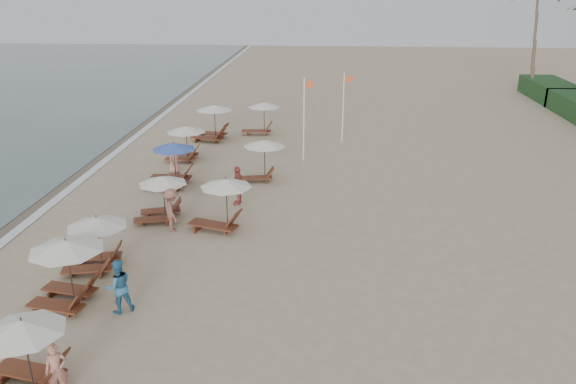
# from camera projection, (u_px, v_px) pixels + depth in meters

# --- Properties ---
(ground) EXTENTS (160.00, 160.00, 0.00)m
(ground) POSITION_uv_depth(u_px,v_px,m) (260.00, 309.00, 18.65)
(ground) COLOR tan
(ground) RESTS_ON ground
(wet_sand_band) EXTENTS (3.20, 140.00, 0.01)m
(wet_sand_band) POSITION_uv_depth(u_px,v_px,m) (40.00, 193.00, 28.85)
(wet_sand_band) COLOR #6B5E4C
(wet_sand_band) RESTS_ON ground
(foam_line) EXTENTS (0.50, 140.00, 0.02)m
(foam_line) POSITION_uv_depth(u_px,v_px,m) (65.00, 193.00, 28.76)
(foam_line) COLOR white
(foam_line) RESTS_ON ground
(lounger_station_0) EXTENTS (2.56, 2.17, 2.23)m
(lounger_station_0) POSITION_uv_depth(u_px,v_px,m) (19.00, 359.00, 14.47)
(lounger_station_0) COLOR maroon
(lounger_station_0) RESTS_ON ground
(lounger_station_1) EXTENTS (2.64, 2.42, 2.34)m
(lounger_station_1) POSITION_uv_depth(u_px,v_px,m) (64.00, 270.00, 18.50)
(lounger_station_1) COLOR maroon
(lounger_station_1) RESTS_ON ground
(lounger_station_2) EXTENTS (2.47, 2.21, 2.07)m
(lounger_station_2) POSITION_uv_depth(u_px,v_px,m) (94.00, 241.00, 20.89)
(lounger_station_2) COLOR maroon
(lounger_station_2) RESTS_ON ground
(lounger_station_3) EXTENTS (2.45, 2.18, 2.07)m
(lounger_station_3) POSITION_uv_depth(u_px,v_px,m) (160.00, 197.00, 25.24)
(lounger_station_3) COLOR maroon
(lounger_station_3) RESTS_ON ground
(lounger_station_4) EXTENTS (2.73, 2.25, 2.36)m
(lounger_station_4) POSITION_uv_depth(u_px,v_px,m) (170.00, 167.00, 29.40)
(lounger_station_4) COLOR maroon
(lounger_station_4) RESTS_ON ground
(lounger_station_5) EXTENTS (2.48, 2.34, 2.10)m
(lounger_station_5) POSITION_uv_depth(u_px,v_px,m) (184.00, 141.00, 33.65)
(lounger_station_5) COLOR maroon
(lounger_station_5) RESTS_ON ground
(lounger_station_6) EXTENTS (2.89, 2.53, 2.38)m
(lounger_station_6) POSITION_uv_depth(u_px,v_px,m) (211.00, 123.00, 38.07)
(lounger_station_6) COLOR maroon
(lounger_station_6) RESTS_ON ground
(inland_station_0) EXTENTS (2.88, 2.27, 2.22)m
(inland_station_0) POSITION_uv_depth(u_px,v_px,m) (219.00, 201.00, 24.19)
(inland_station_0) COLOR maroon
(inland_station_0) RESTS_ON ground
(inland_station_1) EXTENTS (2.55, 2.24, 2.22)m
(inland_station_1) POSITION_uv_depth(u_px,v_px,m) (261.00, 154.00, 30.12)
(inland_station_1) COLOR maroon
(inland_station_1) RESTS_ON ground
(inland_station_2) EXTENTS (2.76, 2.24, 2.22)m
(inland_station_2) POSITION_uv_depth(u_px,v_px,m) (260.00, 115.00, 39.40)
(inland_station_2) COLOR maroon
(inland_station_2) RESTS_ON ground
(beachgoer_near) EXTENTS (0.67, 0.61, 1.53)m
(beachgoer_near) POSITION_uv_depth(u_px,v_px,m) (56.00, 370.00, 14.54)
(beachgoer_near) COLOR #B77663
(beachgoer_near) RESTS_ON ground
(beachgoer_mid_a) EXTENTS (1.13, 1.08, 1.84)m
(beachgoer_mid_a) POSITION_uv_depth(u_px,v_px,m) (118.00, 286.00, 18.20)
(beachgoer_mid_a) COLOR teal
(beachgoer_mid_a) RESTS_ON ground
(beachgoer_mid_b) EXTENTS (1.18, 1.41, 1.89)m
(beachgoer_mid_b) POSITION_uv_depth(u_px,v_px,m) (172.00, 210.00, 24.16)
(beachgoer_mid_b) COLOR #8B5546
(beachgoer_mid_b) RESTS_ON ground
(beachgoer_far_a) EXTENTS (0.56, 1.16, 1.91)m
(beachgoer_far_a) POSITION_uv_depth(u_px,v_px,m) (238.00, 185.00, 27.08)
(beachgoer_far_a) COLOR #B75549
(beachgoer_far_a) RESTS_ON ground
(beachgoer_far_b) EXTENTS (0.78, 1.01, 1.84)m
(beachgoer_far_b) POSITION_uv_depth(u_px,v_px,m) (174.00, 158.00, 31.33)
(beachgoer_far_b) COLOR tan
(beachgoer_far_b) RESTS_ON ground
(flag_pole_near) EXTENTS (0.60, 0.08, 4.94)m
(flag_pole_near) POSITION_uv_depth(u_px,v_px,m) (305.00, 116.00, 33.10)
(flag_pole_near) COLOR silver
(flag_pole_near) RESTS_ON ground
(flag_pole_far) EXTENTS (0.60, 0.08, 4.56)m
(flag_pole_far) POSITION_uv_depth(u_px,v_px,m) (344.00, 104.00, 37.14)
(flag_pole_far) COLOR silver
(flag_pole_far) RESTS_ON ground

